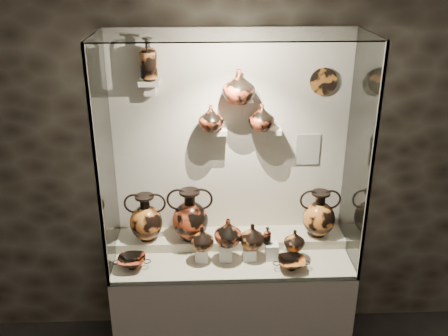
# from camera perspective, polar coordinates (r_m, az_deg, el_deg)

# --- Properties ---
(wall_back) EXTENTS (5.00, 0.02, 3.20)m
(wall_back) POSITION_cam_1_polar(r_m,az_deg,el_deg) (3.61, 0.73, 3.18)
(wall_back) COLOR #2E251D
(wall_back) RESTS_ON ground
(plinth) EXTENTS (1.70, 0.60, 0.80)m
(plinth) POSITION_cam_1_polar(r_m,az_deg,el_deg) (3.92, 0.89, -15.20)
(plinth) COLOR beige
(plinth) RESTS_ON floor
(front_tier) EXTENTS (1.68, 0.58, 0.03)m
(front_tier) POSITION_cam_1_polar(r_m,az_deg,el_deg) (3.68, 0.93, -10.13)
(front_tier) COLOR #BEB293
(front_tier) RESTS_ON plinth
(rear_tier) EXTENTS (1.70, 0.25, 0.10)m
(rear_tier) POSITION_cam_1_polar(r_m,az_deg,el_deg) (3.81, 0.79, -8.24)
(rear_tier) COLOR #BEB293
(rear_tier) RESTS_ON plinth
(back_panel) EXTENTS (1.70, 0.03, 1.60)m
(back_panel) POSITION_cam_1_polar(r_m,az_deg,el_deg) (3.61, 0.74, 3.15)
(back_panel) COLOR beige
(back_panel) RESTS_ON plinth
(glass_front) EXTENTS (1.70, 0.01, 1.60)m
(glass_front) POSITION_cam_1_polar(r_m,az_deg,el_deg) (3.04, 1.34, -0.79)
(glass_front) COLOR white
(glass_front) RESTS_ON plinth
(glass_left) EXTENTS (0.01, 0.60, 1.60)m
(glass_left) POSITION_cam_1_polar(r_m,az_deg,el_deg) (3.38, -13.47, 1.03)
(glass_left) COLOR white
(glass_left) RESTS_ON plinth
(glass_right) EXTENTS (0.01, 0.60, 1.60)m
(glass_right) POSITION_cam_1_polar(r_m,az_deg,el_deg) (3.47, 15.13, 1.45)
(glass_right) COLOR white
(glass_right) RESTS_ON plinth
(glass_top) EXTENTS (1.70, 0.60, 0.01)m
(glass_top) POSITION_cam_1_polar(r_m,az_deg,el_deg) (3.11, 1.13, 15.04)
(glass_top) COLOR white
(glass_top) RESTS_ON back_panel
(frame_post_left) EXTENTS (0.02, 0.02, 1.60)m
(frame_post_left) POSITION_cam_1_polar(r_m,az_deg,el_deg) (3.11, -14.30, -0.98)
(frame_post_left) COLOR gray
(frame_post_left) RESTS_ON plinth
(frame_post_right) EXTENTS (0.02, 0.02, 1.60)m
(frame_post_right) POSITION_cam_1_polar(r_m,az_deg,el_deg) (3.21, 16.47, -0.47)
(frame_post_right) COLOR gray
(frame_post_right) RESTS_ON plinth
(pedestal_a) EXTENTS (0.09, 0.09, 0.10)m
(pedestal_a) POSITION_cam_1_polar(r_m,az_deg,el_deg) (3.60, -2.57, -9.77)
(pedestal_a) COLOR silver
(pedestal_a) RESTS_ON front_tier
(pedestal_b) EXTENTS (0.09, 0.09, 0.13)m
(pedestal_b) POSITION_cam_1_polar(r_m,az_deg,el_deg) (3.59, 0.18, -9.52)
(pedestal_b) COLOR silver
(pedestal_b) RESTS_ON front_tier
(pedestal_c) EXTENTS (0.09, 0.09, 0.09)m
(pedestal_c) POSITION_cam_1_polar(r_m,az_deg,el_deg) (3.61, 2.91, -9.72)
(pedestal_c) COLOR silver
(pedestal_c) RESTS_ON front_tier
(pedestal_d) EXTENTS (0.09, 0.09, 0.12)m
(pedestal_d) POSITION_cam_1_polar(r_m,az_deg,el_deg) (3.62, 5.47, -9.43)
(pedestal_d) COLOR silver
(pedestal_d) RESTS_ON front_tier
(pedestal_e) EXTENTS (0.09, 0.09, 0.08)m
(pedestal_e) POSITION_cam_1_polar(r_m,az_deg,el_deg) (3.65, 7.67, -9.61)
(pedestal_e) COLOR silver
(pedestal_e) RESTS_ON front_tier
(bracket_ul) EXTENTS (0.14, 0.12, 0.04)m
(bracket_ul) POSITION_cam_1_polar(r_m,az_deg,el_deg) (3.42, -8.52, 9.65)
(bracket_ul) COLOR beige
(bracket_ul) RESTS_ON back_panel
(bracket_ca) EXTENTS (0.14, 0.12, 0.04)m
(bracket_ca) POSITION_cam_1_polar(r_m,az_deg,el_deg) (3.50, -0.83, 4.24)
(bracket_ca) COLOR beige
(bracket_ca) RESTS_ON back_panel
(bracket_cb) EXTENTS (0.10, 0.12, 0.04)m
(bracket_cb) POSITION_cam_1_polar(r_m,az_deg,el_deg) (3.45, 2.50, 7.43)
(bracket_cb) COLOR beige
(bracket_cb) RESTS_ON back_panel
(bracket_cc) EXTENTS (0.14, 0.12, 0.04)m
(bracket_cc) POSITION_cam_1_polar(r_m,az_deg,el_deg) (3.53, 5.37, 4.31)
(bracket_cc) COLOR beige
(bracket_cc) RESTS_ON back_panel
(amphora_left) EXTENTS (0.36, 0.36, 0.36)m
(amphora_left) POSITION_cam_1_polar(r_m,az_deg,el_deg) (3.68, -8.92, -5.59)
(amphora_left) COLOR #C66726
(amphora_left) RESTS_ON rear_tier
(amphora_mid) EXTENTS (0.41, 0.41, 0.40)m
(amphora_mid) POSITION_cam_1_polar(r_m,az_deg,el_deg) (3.65, -3.89, -5.35)
(amphora_mid) COLOR #AB3D1E
(amphora_mid) RESTS_ON rear_tier
(amphora_right) EXTENTS (0.30, 0.30, 0.36)m
(amphora_right) POSITION_cam_1_polar(r_m,az_deg,el_deg) (3.76, 10.82, -5.13)
(amphora_right) COLOR #C66726
(amphora_right) RESTS_ON rear_tier
(jug_a) EXTENTS (0.20, 0.20, 0.17)m
(jug_a) POSITION_cam_1_polar(r_m,az_deg,el_deg) (3.51, -2.51, -8.04)
(jug_a) COLOR #C66726
(jug_a) RESTS_ON pedestal_a
(jug_b) EXTENTS (0.25, 0.25, 0.20)m
(jug_b) POSITION_cam_1_polar(r_m,az_deg,el_deg) (3.49, 0.46, -7.34)
(jug_b) COLOR #AB3D1E
(jug_b) RESTS_ON pedestal_b
(jug_c) EXTENTS (0.19, 0.19, 0.19)m
(jug_c) POSITION_cam_1_polar(r_m,az_deg,el_deg) (3.55, 3.25, -7.78)
(jug_c) COLOR #C66726
(jug_c) RESTS_ON pedestal_c
(jug_e) EXTENTS (0.18, 0.18, 0.15)m
(jug_e) POSITION_cam_1_polar(r_m,az_deg,el_deg) (3.58, 8.05, -8.15)
(jug_e) COLOR #C66726
(jug_e) RESTS_ON pedestal_e
(lekythos_small) EXTENTS (0.08, 0.08, 0.15)m
(lekythos_small) POSITION_cam_1_polar(r_m,az_deg,el_deg) (3.55, 4.97, -7.60)
(lekythos_small) COLOR #AB3D1E
(lekythos_small) RESTS_ON pedestal_d
(kylix_left) EXTENTS (0.31, 0.28, 0.10)m
(kylix_left) POSITION_cam_1_polar(r_m,az_deg,el_deg) (3.57, -10.49, -10.46)
(kylix_left) COLOR #AB3D1E
(kylix_left) RESTS_ON front_tier
(kylix_right) EXTENTS (0.27, 0.24, 0.10)m
(kylix_right) POSITION_cam_1_polar(r_m,az_deg,el_deg) (3.53, 7.72, -10.69)
(kylix_right) COLOR #C66726
(kylix_right) RESTS_ON front_tier
(lekythos_tall) EXTENTS (0.15, 0.15, 0.31)m
(lekythos_tall) POSITION_cam_1_polar(r_m,az_deg,el_deg) (3.36, -8.65, 12.44)
(lekythos_tall) COLOR #C66726
(lekythos_tall) RESTS_ON bracket_ul
(ovoid_vase_a) EXTENTS (0.18, 0.18, 0.18)m
(ovoid_vase_a) POSITION_cam_1_polar(r_m,az_deg,el_deg) (3.43, -1.53, 5.73)
(ovoid_vase_a) COLOR #AB3D1E
(ovoid_vase_a) RESTS_ON bracket_ca
(ovoid_vase_b) EXTENTS (0.26, 0.26, 0.23)m
(ovoid_vase_b) POSITION_cam_1_polar(r_m,az_deg,el_deg) (3.36, 1.69, 9.31)
(ovoid_vase_b) COLOR #AB3D1E
(ovoid_vase_b) RESTS_ON bracket_cb
(ovoid_vase_c) EXTENTS (0.21, 0.21, 0.19)m
(ovoid_vase_c) POSITION_cam_1_polar(r_m,az_deg,el_deg) (3.45, 4.31, 5.82)
(ovoid_vase_c) COLOR #AB3D1E
(ovoid_vase_c) RESTS_ON bracket_cc
(wall_plate) EXTENTS (0.19, 0.02, 0.19)m
(wall_plate) POSITION_cam_1_polar(r_m,az_deg,el_deg) (3.55, 11.31, 9.68)
(wall_plate) COLOR #A55B20
(wall_plate) RESTS_ON back_panel
(info_placard) EXTENTS (0.17, 0.01, 0.23)m
(info_placard) POSITION_cam_1_polar(r_m,az_deg,el_deg) (3.68, 9.56, 2.11)
(info_placard) COLOR beige
(info_placard) RESTS_ON back_panel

